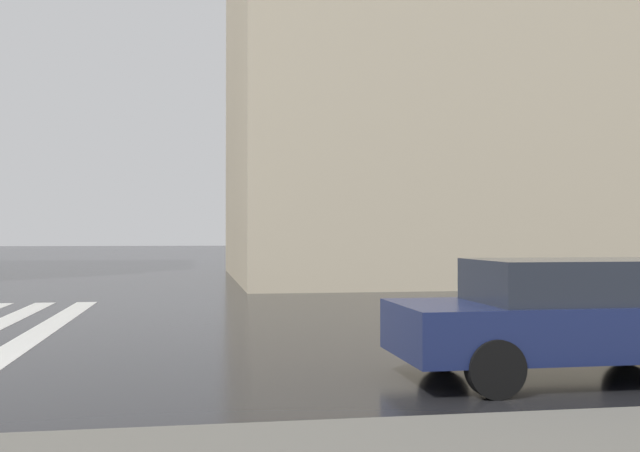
% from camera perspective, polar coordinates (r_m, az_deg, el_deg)
% --- Properties ---
extents(haussmann_block_corner, '(14.64, 29.94, 18.45)m').
position_cam_1_polar(haussmann_block_corner, '(34.23, 19.99, 11.75)').
color(haussmann_block_corner, beige).
rests_on(haussmann_block_corner, ground_plane).
extents(car_navy, '(1.85, 4.10, 1.41)m').
position_cam_1_polar(car_navy, '(9.39, 18.48, -6.40)').
color(car_navy, navy).
rests_on(car_navy, ground_plane).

